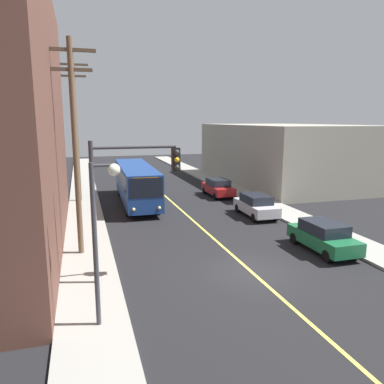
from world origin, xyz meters
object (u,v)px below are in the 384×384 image
Objects in this scene: utility_pole_near at (75,140)px; utility_pole_mid at (76,124)px; city_bus at (136,182)px; parked_car_silver at (256,205)px; parked_car_red at (218,187)px; traffic_signal_left_corner at (131,185)px; parked_car_green at (323,236)px; street_lamp_left at (101,221)px.

utility_pole_mid is at bearing 90.01° from utility_pole_near.
city_bus is 10.41m from parked_car_silver.
parked_car_red is 0.41× the size of utility_pole_near.
city_bus is 2.03× the size of traffic_signal_left_corner.
parked_car_green is 1.00× the size of parked_car_red.
parked_car_silver is at bearing 41.00° from traffic_signal_left_corner.
parked_car_silver is (-0.15, 7.84, 0.00)m from parked_car_green.
utility_pole_mid is (-12.26, 0.98, 5.74)m from parked_car_red.
traffic_signal_left_corner reaches higher than parked_car_silver.
parked_car_red is 19.76m from traffic_signal_left_corner.
utility_pole_mid reaches higher than street_lamp_left.
traffic_signal_left_corner is (-2.42, -15.72, 2.49)m from city_bus.
city_bus reaches higher than parked_car_silver.
utility_pole_near reaches higher than parked_car_silver.
traffic_signal_left_corner is at bearing -98.74° from city_bus.
utility_pole_near is 4.87m from traffic_signal_left_corner.
street_lamp_left is at bearing -133.27° from parked_car_silver.
utility_pole_near is 0.90× the size of utility_pole_mid.
utility_pole_near reaches higher than city_bus.
traffic_signal_left_corner is (2.16, -4.03, -1.70)m from utility_pole_near.
city_bus is 2.76× the size of parked_car_red.
utility_pole_mid reaches higher than parked_car_green.
street_lamp_left is at bearing -87.97° from utility_pole_mid.
utility_pole_mid is at bearing 157.59° from city_bus.
parked_car_silver is 16.19m from utility_pole_mid.
parked_car_silver and parked_car_red have the same top height.
parked_car_red is (7.68, 0.91, -0.98)m from city_bus.
city_bus is at bearing -173.24° from parked_car_red.
street_lamp_left is (0.75, -21.07, -2.84)m from utility_pole_mid.
utility_pole_mid is at bearing 175.44° from parked_car_red.
city_bus is at bearing 118.22° from parked_car_green.
utility_pole_mid is (-4.58, 1.89, 4.77)m from city_bus.
parked_car_green is at bearing 5.55° from traffic_signal_left_corner.
street_lamp_left is (-11.58, -12.30, 2.90)m from parked_car_silver.
utility_pole_near reaches higher than parked_car_green.
street_lamp_left reaches higher than parked_car_silver.
parked_car_silver is at bearing 46.73° from street_lamp_left.
utility_pole_near is (-12.48, 3.02, 5.16)m from parked_car_green.
parked_car_green is at bearing -53.07° from utility_pole_mid.
city_bus is 2.22× the size of street_lamp_left.
parked_car_green is 0.37× the size of utility_pole_mid.
street_lamp_left is at bearing -101.30° from city_bus.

